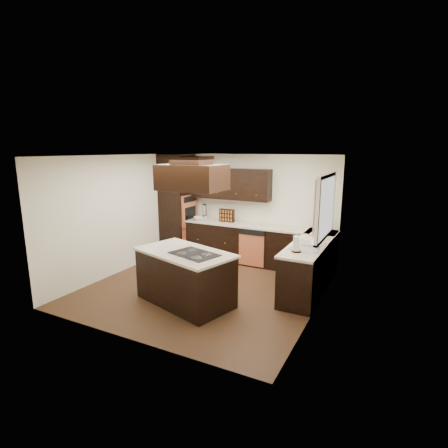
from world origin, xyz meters
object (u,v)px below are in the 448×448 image
(island, at_px, (185,278))
(spice_rack, at_px, (227,215))
(oven_column, at_px, (178,212))
(range_hood, at_px, (192,177))

(island, relative_size, spice_rack, 4.47)
(oven_column, relative_size, range_hood, 2.02)
(island, distance_m, range_hood, 1.73)
(island, height_order, spice_rack, spice_rack)
(oven_column, xyz_separation_m, spice_rack, (1.34, 0.10, 0.01))
(island, distance_m, spice_rack, 2.63)
(oven_column, bearing_deg, range_hood, -50.26)
(oven_column, xyz_separation_m, island, (1.79, -2.42, -0.62))
(island, xyz_separation_m, spice_rack, (-0.46, 2.51, 0.63))
(range_hood, relative_size, spice_rack, 2.86)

